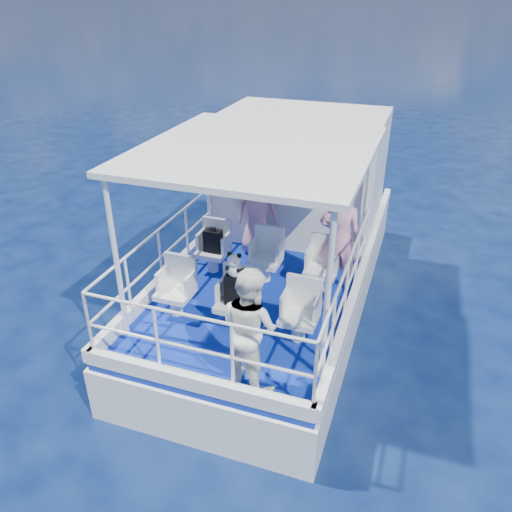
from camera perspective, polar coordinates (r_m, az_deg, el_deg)
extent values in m
plane|color=#071237|center=(8.35, 0.52, -8.68)|extent=(2000.00, 2000.00, 0.00)
cube|color=white|center=(9.13, 2.56, -5.09)|extent=(3.00, 7.00, 1.60)
cube|color=navy|center=(8.68, 2.68, -0.41)|extent=(2.90, 6.90, 0.10)
cube|color=white|center=(9.37, 5.19, 9.42)|extent=(2.85, 2.00, 2.20)
cube|color=white|center=(6.73, 0.08, 12.06)|extent=(3.00, 3.20, 0.08)
cylinder|color=white|center=(6.52, -15.67, -0.50)|extent=(0.07, 0.07, 2.20)
cylinder|color=white|center=(5.57, 8.15, -4.98)|extent=(0.07, 0.07, 2.20)
cylinder|color=white|center=(8.81, -5.28, 8.16)|extent=(0.07, 0.07, 2.20)
cylinder|color=white|center=(8.13, 12.46, 5.82)|extent=(0.07, 0.07, 2.20)
cube|color=white|center=(8.19, -4.96, -0.49)|extent=(0.48, 0.46, 0.38)
cube|color=white|center=(7.90, 1.02, -1.54)|extent=(0.48, 0.46, 0.38)
cube|color=white|center=(7.71, 7.39, -2.64)|extent=(0.48, 0.46, 0.38)
cube|color=white|center=(7.20, -9.13, -5.23)|extent=(0.48, 0.46, 0.38)
cube|color=white|center=(6.87, -2.42, -6.68)|extent=(0.48, 0.46, 0.38)
cube|color=white|center=(6.65, 4.89, -8.14)|extent=(0.48, 0.46, 0.38)
imported|color=pink|center=(8.51, 0.20, 4.99)|extent=(0.59, 0.44, 1.50)
imported|color=#CB83A0|center=(7.52, 9.52, 2.03)|extent=(0.69, 0.54, 1.69)
imported|color=white|center=(5.67, -0.73, -8.16)|extent=(0.92, 0.86, 1.52)
cube|color=black|center=(7.97, -4.94, 1.71)|extent=(0.29, 0.16, 0.37)
cube|color=black|center=(6.63, -2.28, -3.91)|extent=(0.29, 0.16, 0.43)
cube|color=black|center=(7.86, -4.98, 3.08)|extent=(0.09, 0.06, 0.06)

